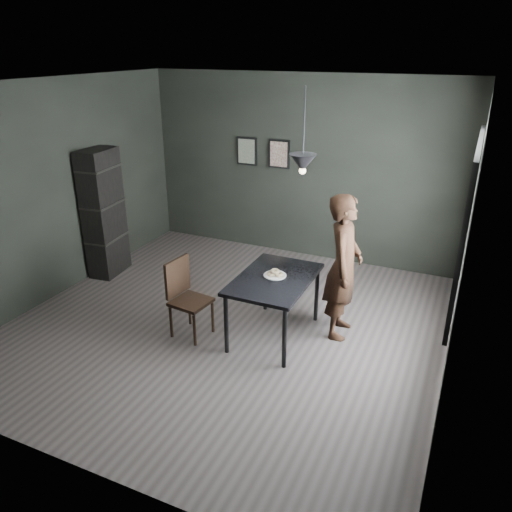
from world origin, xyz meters
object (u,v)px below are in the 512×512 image
at_px(cafe_table, 274,284).
at_px(woman, 343,267).
at_px(white_plate, 275,276).
at_px(shelf_unit, 104,213).
at_px(wood_chair, 185,293).
at_px(pendant_lamp, 303,163).

distance_m(cafe_table, woman, 0.80).
relative_size(white_plate, shelf_unit, 0.12).
bearing_deg(woman, cafe_table, 114.03).
distance_m(wood_chair, shelf_unit, 2.23).
relative_size(woman, wood_chair, 1.83).
distance_m(woman, wood_chair, 1.84).
relative_size(white_plate, woman, 0.14).
bearing_deg(woman, shelf_unit, 80.57).
xyz_separation_m(woman, pendant_lamp, (-0.43, -0.29, 1.20)).
relative_size(woman, shelf_unit, 0.92).
xyz_separation_m(cafe_table, white_plate, (-0.01, 0.03, 0.08)).
bearing_deg(cafe_table, shelf_unit, 167.74).
distance_m(cafe_table, shelf_unit, 3.00).
distance_m(white_plate, pendant_lamp, 1.32).
distance_m(white_plate, wood_chair, 1.06).
bearing_deg(white_plate, cafe_table, -79.21).
bearing_deg(pendant_lamp, cafe_table, -158.20).
height_order(shelf_unit, pendant_lamp, pendant_lamp).
height_order(woman, shelf_unit, shelf_unit).
bearing_deg(cafe_table, white_plate, 100.79).
relative_size(cafe_table, woman, 0.71).
bearing_deg(shelf_unit, pendant_lamp, -16.22).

